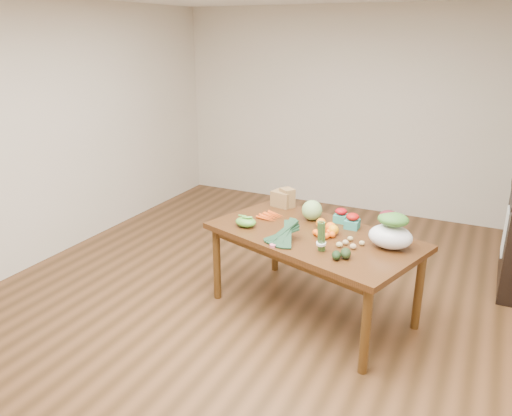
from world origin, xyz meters
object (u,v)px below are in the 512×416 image
at_px(mandarin_cluster, 323,232).
at_px(kale_bunch, 281,234).
at_px(salad_bag, 391,232).
at_px(asparagus_bundle, 321,236).
at_px(dining_table, 312,274).
at_px(paper_bag, 282,197).
at_px(cabbage, 312,210).

relative_size(mandarin_cluster, kale_bunch, 0.45).
distance_m(kale_bunch, salad_bag, 0.85).
distance_m(kale_bunch, asparagus_bundle, 0.34).
distance_m(dining_table, paper_bag, 0.88).
bearing_deg(asparagus_bundle, salad_bag, 50.66).
bearing_deg(kale_bunch, asparagus_bundle, 16.36).
xyz_separation_m(dining_table, salad_bag, (0.63, -0.01, 0.51)).
height_order(cabbage, asparagus_bundle, asparagus_bundle).
bearing_deg(kale_bunch, cabbage, 104.22).
distance_m(dining_table, kale_bunch, 0.57).
relative_size(cabbage, kale_bunch, 0.46).
relative_size(dining_table, mandarin_cluster, 9.65).
xyz_separation_m(paper_bag, cabbage, (0.39, -0.23, -0.00)).
distance_m(paper_bag, kale_bunch, 0.90).
bearing_deg(mandarin_cluster, kale_bunch, -132.18).
bearing_deg(asparagus_bundle, kale_bunch, -163.64).
bearing_deg(mandarin_cluster, paper_bag, 137.33).
height_order(asparagus_bundle, salad_bag, salad_bag).
height_order(paper_bag, kale_bunch, paper_bag).
bearing_deg(paper_bag, dining_table, -45.77).
bearing_deg(dining_table, salad_bag, 16.57).
bearing_deg(mandarin_cluster, cabbage, 123.38).
xyz_separation_m(kale_bunch, asparagus_bundle, (0.34, -0.01, 0.05)).
relative_size(cabbage, mandarin_cluster, 1.02).
relative_size(dining_table, asparagus_bundle, 6.95).
xyz_separation_m(dining_table, paper_bag, (-0.52, 0.53, 0.47)).
height_order(dining_table, kale_bunch, kale_bunch).
bearing_deg(kale_bunch, paper_bag, 130.39).
distance_m(paper_bag, asparagus_bundle, 1.09).
xyz_separation_m(mandarin_cluster, asparagus_bundle, (0.08, -0.29, 0.08)).
relative_size(cabbage, asparagus_bundle, 0.73).
bearing_deg(cabbage, paper_bag, 149.57).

